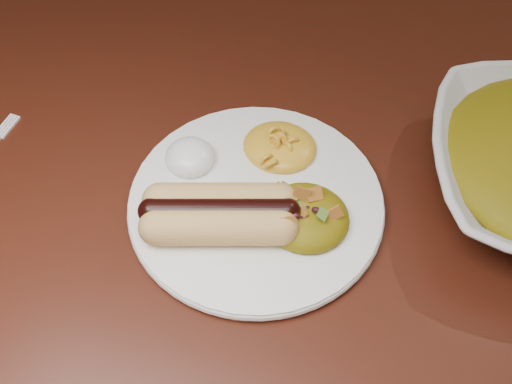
% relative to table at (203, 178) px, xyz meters
% --- Properties ---
extents(floor, '(4.00, 4.00, 0.00)m').
position_rel_table_xyz_m(floor, '(0.00, 0.00, -0.66)').
color(floor, '#38180F').
rests_on(floor, ground).
extents(table, '(1.60, 0.90, 0.75)m').
position_rel_table_xyz_m(table, '(0.00, 0.00, 0.00)').
color(table, '#3A120A').
rests_on(table, floor).
extents(plate, '(0.34, 0.34, 0.01)m').
position_rel_table_xyz_m(plate, '(0.10, -0.08, 0.10)').
color(plate, white).
rests_on(plate, table).
extents(hotdog, '(0.13, 0.11, 0.04)m').
position_rel_table_xyz_m(hotdog, '(0.08, -0.12, 0.12)').
color(hotdog, tan).
rests_on(hotdog, plate).
extents(mac_and_cheese, '(0.10, 0.09, 0.03)m').
position_rel_table_xyz_m(mac_and_cheese, '(0.10, -0.01, 0.12)').
color(mac_and_cheese, orange).
rests_on(mac_and_cheese, plate).
extents(sour_cream, '(0.05, 0.05, 0.03)m').
position_rel_table_xyz_m(sour_cream, '(0.02, -0.06, 0.12)').
color(sour_cream, white).
rests_on(sour_cream, plate).
extents(taco_salad, '(0.09, 0.08, 0.04)m').
position_rel_table_xyz_m(taco_salad, '(0.16, -0.09, 0.12)').
color(taco_salad, '#A75B02').
rests_on(taco_salad, plate).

